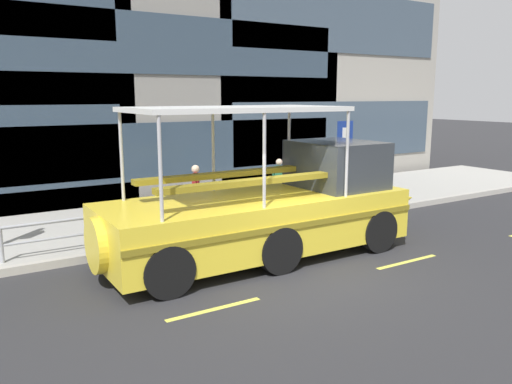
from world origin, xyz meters
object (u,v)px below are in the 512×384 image
(duck_tour_boat, at_px, (276,208))
(pedestrian_near_bow, at_px, (279,178))
(pedestrian_mid_left, at_px, (196,188))
(parking_sign, at_px, (344,149))

(duck_tour_boat, height_order, pedestrian_near_bow, duck_tour_boat)
(pedestrian_near_bow, relative_size, pedestrian_mid_left, 0.95)
(pedestrian_mid_left, bearing_deg, pedestrian_near_bow, 9.15)
(parking_sign, bearing_deg, duck_tour_boat, -150.13)
(parking_sign, xyz_separation_m, pedestrian_mid_left, (-4.70, 0.68, -0.86))
(pedestrian_mid_left, bearing_deg, duck_tour_boat, -79.17)
(parking_sign, relative_size, pedestrian_near_bow, 1.78)
(parking_sign, relative_size, pedestrian_mid_left, 1.68)
(parking_sign, xyz_separation_m, duck_tour_boat, (-4.12, -2.36, -0.92))
(pedestrian_near_bow, distance_m, pedestrian_mid_left, 3.14)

